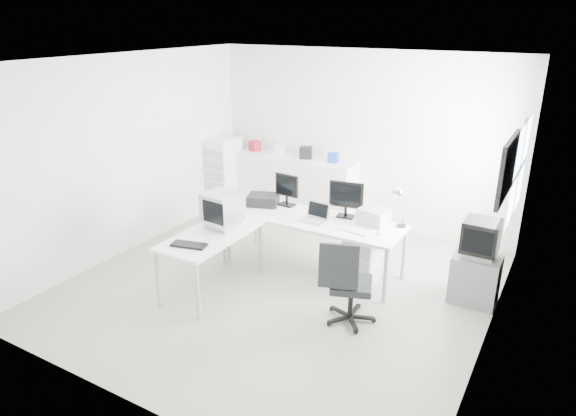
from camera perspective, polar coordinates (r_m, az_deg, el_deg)
The scene contains 30 objects.
floor at distance 6.69m, azimuth -0.87°, elevation -8.58°, with size 5.00×5.00×0.01m, color beige.
ceiling at distance 5.85m, azimuth -1.02°, elevation 16.10°, with size 5.00×5.00×0.01m, color white.
back_wall at distance 8.29m, azimuth 8.03°, elevation 7.46°, with size 5.00×0.02×2.80m, color silver.
left_wall at distance 7.67m, azimuth -17.27°, elevation 5.64°, with size 0.02×5.00×2.80m, color silver.
right_wall at distance 5.36m, azimuth 22.66°, elevation -1.36°, with size 0.02×5.00×2.80m, color silver.
window at distance 6.44m, azimuth 24.32°, elevation 3.83°, with size 0.02×1.20×1.10m, color white, non-canonical shape.
wall_picture at distance 5.31m, azimuth 23.24°, elevation 4.07°, with size 0.04×0.90×0.60m, color black, non-canonical shape.
main_desk at distance 6.93m, azimuth 2.78°, elevation -4.01°, with size 2.40×0.80×0.75m, color white, non-canonical shape.
side_desk at distance 6.52m, azimuth -8.43°, elevation -5.91°, with size 0.70×1.40×0.75m, color white, non-canonical shape.
drawer_pedestal at distance 6.75m, azimuth 8.28°, elevation -5.63°, with size 0.40×0.50×0.60m, color white.
inkjet_printer at distance 7.24m, azimuth -2.78°, elevation 0.92°, with size 0.42×0.32×0.15m, color black.
lcd_monitor_small at distance 7.16m, azimuth -0.13°, elevation 2.03°, with size 0.36×0.21×0.46m, color black, non-canonical shape.
lcd_monitor_large at distance 6.77m, azimuth 6.47°, elevation 0.88°, with size 0.46×0.18×0.48m, color black, non-canonical shape.
laptop at distance 6.64m, azimuth 2.84°, elevation -0.57°, with size 0.34×0.35×0.23m, color #B7B7BA, non-canonical shape.
white_keyboard at distance 6.41m, azimuth 7.40°, elevation -2.56°, with size 0.39×0.12×0.02m, color white.
white_mouse at distance 6.34m, azimuth 10.08°, elevation -2.75°, with size 0.06×0.06×0.06m, color white.
laser_printer at distance 6.66m, azimuth 9.47°, elevation -0.90°, with size 0.35×0.30×0.20m, color #A4A4A4.
desk_lamp at distance 6.57m, azimuth 12.64°, elevation 0.04°, with size 0.17×0.17×0.51m, color silver, non-canonical shape.
crt_monitor at distance 6.46m, azimuth -7.34°, elevation -0.30°, with size 0.39×0.39×0.45m, color #B7B7BA, non-canonical shape.
black_keyboard at distance 6.08m, azimuth -10.94°, elevation -4.05°, with size 0.41×0.17×0.03m, color black.
office_chair at distance 5.78m, azimuth 7.07°, elevation -8.04°, with size 0.58×0.58×1.01m, color #212426, non-canonical shape.
tv_cabinet at distance 6.61m, azimuth 20.06°, elevation -7.41°, with size 0.54×0.44×0.59m, color slate.
crt_tv at distance 6.39m, azimuth 20.62°, elevation -3.28°, with size 0.50×0.48×0.45m, color black, non-canonical shape.
sideboard at distance 8.73m, azimuth 0.78°, elevation 2.38°, with size 2.11×0.53×1.05m, color white.
clutter_box_a at distance 8.97m, azimuth -3.70°, elevation 6.90°, with size 0.17×0.15×0.17m, color maroon.
clutter_box_b at distance 8.71m, azimuth -0.93°, elevation 6.48°, with size 0.16×0.13×0.16m, color white.
clutter_box_c at distance 8.47m, azimuth 1.99°, elevation 6.17°, with size 0.19×0.17×0.19m, color black.
clutter_box_d at distance 8.26m, azimuth 5.06°, elevation 5.60°, with size 0.15×0.14×0.15m, color #193FB5.
clutter_bottle at distance 9.16m, azimuth -5.14°, elevation 7.31°, with size 0.07×0.07×0.22m, color white.
filing_cabinet at distance 9.07m, azimuth -7.17°, elevation 3.70°, with size 0.45×0.54×1.29m, color white.
Camera 1 is at (3.00, -5.00, 3.26)m, focal length 32.00 mm.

